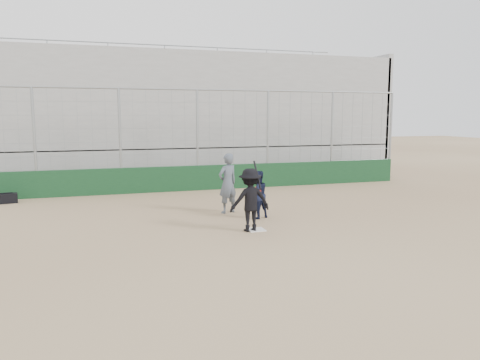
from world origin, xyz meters
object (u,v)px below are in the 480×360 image
object	(u,v)px
catcher_crouched	(258,202)
batter_at_plate	(250,200)
equipment_bag	(5,199)
umpire	(228,186)

from	to	relation	value
catcher_crouched	batter_at_plate	bearing A→B (deg)	-118.08
batter_at_plate	equipment_bag	xyz separation A→B (m)	(-6.78, 6.18, -0.65)
batter_at_plate	equipment_bag	world-z (taller)	batter_at_plate
equipment_bag	batter_at_plate	bearing A→B (deg)	-42.35
catcher_crouched	umpire	size ratio (longest dim) A/B	0.59
batter_at_plate	catcher_crouched	xyz separation A→B (m)	(0.70, 1.32, -0.34)
catcher_crouched	equipment_bag	xyz separation A→B (m)	(-7.48, 4.86, -0.31)
equipment_bag	umpire	bearing A→B (deg)	-29.02
catcher_crouched	equipment_bag	size ratio (longest dim) A/B	1.17
catcher_crouched	equipment_bag	bearing A→B (deg)	146.97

